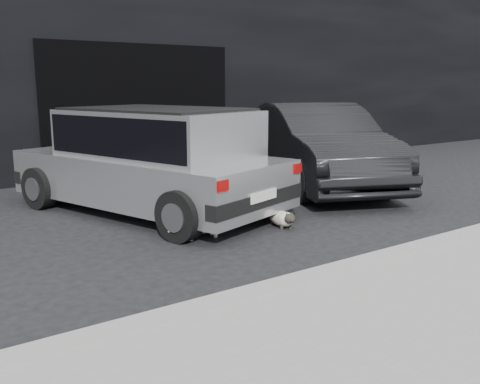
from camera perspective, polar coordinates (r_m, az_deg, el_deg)
ground at (r=7.24m, az=-3.98°, el=-3.13°), size 80.00×80.00×0.00m
building_facade at (r=12.87m, az=-14.62°, el=14.13°), size 34.00×4.00×5.00m
garage_opening at (r=11.02m, az=-10.52°, el=8.56°), size 4.00×0.10×2.60m
curb at (r=6.00m, az=17.72°, el=-6.15°), size 18.00×0.25×0.12m
silver_hatchback at (r=7.72m, az=-9.29°, el=3.83°), size 2.96×4.41×1.49m
second_car at (r=9.67m, az=8.22°, el=4.94°), size 3.21×4.76×1.48m
cat_siamese at (r=6.92m, az=4.57°, el=-2.83°), size 0.36×0.72×0.25m
cat_white at (r=6.45m, az=-3.82°, el=-3.30°), size 0.78×0.37×0.37m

